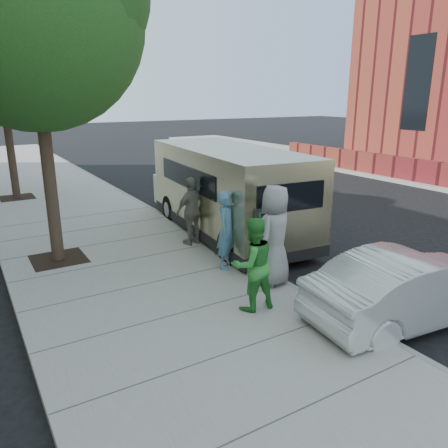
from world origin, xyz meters
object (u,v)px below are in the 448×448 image
(person_officer, at_px, (227,230))
(person_green_shirt, at_px, (252,264))
(tree_far, at_px, (0,65))
(van, at_px, (226,190))
(sedan, at_px, (411,287))
(parking_meter, at_px, (259,227))
(person_gray_shirt, at_px, (275,235))
(tree_near, at_px, (32,7))
(person_striped_polo, at_px, (193,211))

(person_officer, distance_m, person_green_shirt, 2.03)
(person_green_shirt, bearing_deg, person_officer, -105.04)
(tree_far, relative_size, van, 0.94)
(van, bearing_deg, sedan, -83.45)
(parking_meter, height_order, person_gray_shirt, person_gray_shirt)
(van, height_order, person_green_shirt, van)
(tree_near, xyz_separation_m, person_gray_shirt, (3.45, -3.69, -4.38))
(tree_near, bearing_deg, parking_meter, -41.54)
(person_green_shirt, bearing_deg, van, -112.26)
(tree_near, distance_m, tree_far, 7.63)
(tree_far, height_order, person_gray_shirt, tree_far)
(tree_near, relative_size, person_striped_polo, 4.31)
(tree_near, height_order, parking_meter, tree_near)
(tree_far, height_order, sedan, tree_far)
(person_officer, relative_size, person_striped_polo, 0.99)
(person_gray_shirt, bearing_deg, tree_far, -99.88)
(tree_far, xyz_separation_m, parking_meter, (3.50, -10.70, -3.69))
(tree_near, bearing_deg, person_gray_shirt, -46.89)
(tree_near, xyz_separation_m, sedan, (4.68, -5.99, -4.90))
(tree_near, bearing_deg, tree_far, 90.00)
(tree_far, xyz_separation_m, person_gray_shirt, (3.45, -11.29, -3.72))
(person_gray_shirt, bearing_deg, person_green_shirt, 7.67)
(person_officer, relative_size, person_green_shirt, 1.02)
(tree_far, relative_size, person_gray_shirt, 3.19)
(person_striped_polo, bearing_deg, person_officer, 74.66)
(sedan, bearing_deg, tree_near, 43.57)
(tree_near, xyz_separation_m, person_officer, (3.09, -2.47, -4.53))
(person_green_shirt, height_order, person_striped_polo, person_striped_polo)
(person_officer, bearing_deg, van, 21.68)
(tree_near, xyz_separation_m, person_striped_polo, (3.19, -0.64, -4.52))
(tree_near, relative_size, parking_meter, 5.23)
(tree_far, bearing_deg, person_striped_polo, -68.85)
(person_striped_polo, bearing_deg, tree_near, -23.51)
(parking_meter, distance_m, person_gray_shirt, 0.59)
(parking_meter, bearing_deg, van, 48.82)
(parking_meter, bearing_deg, person_striped_polo, 75.16)
(tree_near, distance_m, person_officer, 6.02)
(person_striped_polo, bearing_deg, van, -168.25)
(person_green_shirt, xyz_separation_m, person_gray_shirt, (1.02, 0.70, 0.17))
(sedan, xyz_separation_m, person_green_shirt, (-2.25, 1.60, 0.35))
(van, relative_size, sedan, 1.75)
(van, distance_m, sedan, 6.01)
(parking_meter, distance_m, sedan, 3.17)
(sedan, bearing_deg, tree_far, 24.59)
(parking_meter, height_order, sedan, parking_meter)
(sedan, relative_size, person_officer, 2.27)
(tree_near, distance_m, person_gray_shirt, 6.69)
(person_officer, height_order, person_gray_shirt, person_gray_shirt)
(tree_near, height_order, tree_far, tree_near)
(parking_meter, relative_size, person_striped_polo, 0.82)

